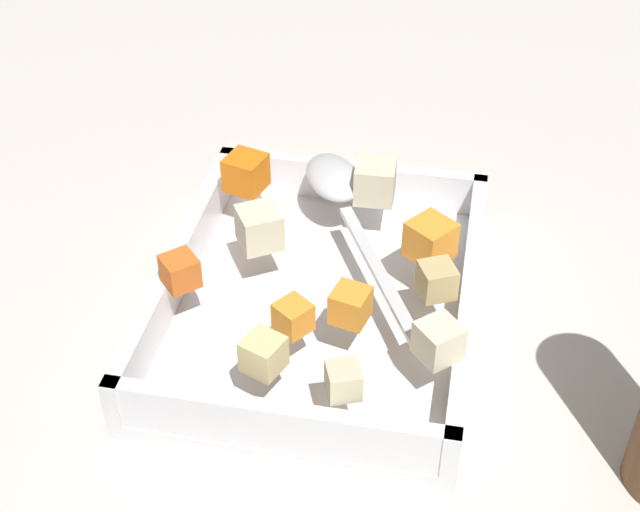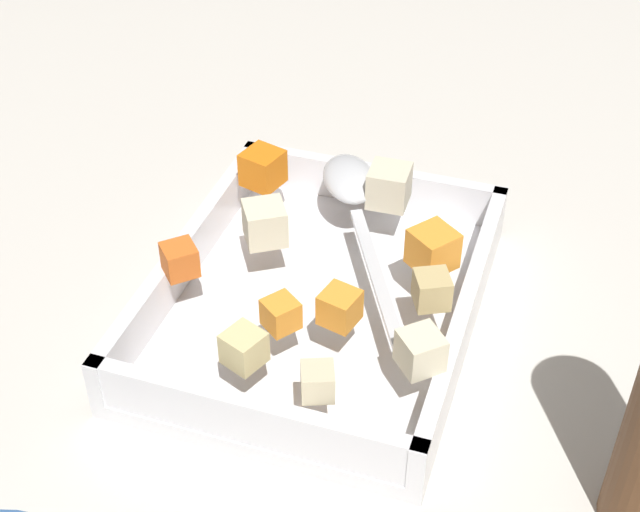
% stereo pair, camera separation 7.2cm
% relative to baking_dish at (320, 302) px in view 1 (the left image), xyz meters
% --- Properties ---
extents(ground_plane, '(4.00, 4.00, 0.00)m').
position_rel_baking_dish_xyz_m(ground_plane, '(-0.00, -0.01, -0.02)').
color(ground_plane, beige).
extents(baking_dish, '(0.31, 0.25, 0.05)m').
position_rel_baking_dish_xyz_m(baking_dish, '(0.00, 0.00, 0.00)').
color(baking_dish, silver).
rests_on(baking_dish, ground_plane).
extents(carrot_chunk_rim_edge, '(0.04, 0.04, 0.03)m').
position_rel_baking_dish_xyz_m(carrot_chunk_rim_edge, '(0.09, 0.08, 0.05)').
color(carrot_chunk_rim_edge, orange).
rests_on(carrot_chunk_rim_edge, baking_dish).
extents(carrot_chunk_near_right, '(0.03, 0.03, 0.02)m').
position_rel_baking_dish_xyz_m(carrot_chunk_near_right, '(-0.07, 0.01, 0.05)').
color(carrot_chunk_near_right, orange).
rests_on(carrot_chunk_near_right, baking_dish).
extents(carrot_chunk_heap_top, '(0.04, 0.04, 0.03)m').
position_rel_baking_dish_xyz_m(carrot_chunk_heap_top, '(0.03, -0.08, 0.05)').
color(carrot_chunk_heap_top, orange).
rests_on(carrot_chunk_heap_top, baking_dish).
extents(carrot_chunk_corner_se, '(0.04, 0.04, 0.03)m').
position_rel_baking_dish_xyz_m(carrot_chunk_corner_se, '(-0.04, 0.10, 0.05)').
color(carrot_chunk_corner_se, orange).
rests_on(carrot_chunk_corner_se, baking_dish).
extents(carrot_chunk_far_left, '(0.03, 0.03, 0.03)m').
position_rel_baking_dish_xyz_m(carrot_chunk_far_left, '(-0.06, -0.03, 0.05)').
color(carrot_chunk_far_left, orange).
rests_on(carrot_chunk_far_left, baking_dish).
extents(potato_chunk_corner_ne, '(0.03, 0.03, 0.03)m').
position_rel_baking_dish_xyz_m(potato_chunk_corner_ne, '(-0.12, 0.02, 0.05)').
color(potato_chunk_corner_ne, '#E0CC89').
rests_on(potato_chunk_corner_ne, baking_dish).
extents(potato_chunk_near_spoon, '(0.03, 0.03, 0.03)m').
position_rel_baking_dish_xyz_m(potato_chunk_near_spoon, '(-0.01, -0.09, 0.05)').
color(potato_chunk_near_spoon, tan).
rests_on(potato_chunk_near_spoon, baking_dish).
extents(potato_chunk_corner_nw, '(0.04, 0.04, 0.03)m').
position_rel_baking_dish_xyz_m(potato_chunk_corner_nw, '(-0.08, -0.10, 0.05)').
color(potato_chunk_corner_nw, beige).
rests_on(potato_chunk_corner_nw, baking_dish).
extents(potato_chunk_mid_left, '(0.04, 0.04, 0.03)m').
position_rel_baking_dish_xyz_m(potato_chunk_mid_left, '(0.02, 0.05, 0.05)').
color(potato_chunk_mid_left, beige).
rests_on(potato_chunk_mid_left, baking_dish).
extents(potato_chunk_far_right, '(0.03, 0.03, 0.02)m').
position_rel_baking_dish_xyz_m(potato_chunk_far_right, '(-0.13, -0.04, 0.05)').
color(potato_chunk_far_right, beige).
rests_on(potato_chunk_far_right, baking_dish).
extents(parsnip_chunk_under_handle, '(0.04, 0.04, 0.03)m').
position_rel_baking_dish_xyz_m(parsnip_chunk_under_handle, '(0.10, -0.03, 0.05)').
color(parsnip_chunk_under_handle, beige).
rests_on(parsnip_chunk_under_handle, baking_dish).
extents(serving_spoon, '(0.23, 0.14, 0.02)m').
position_rel_baking_dish_xyz_m(serving_spoon, '(0.10, 0.00, 0.05)').
color(serving_spoon, silver).
rests_on(serving_spoon, baking_dish).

